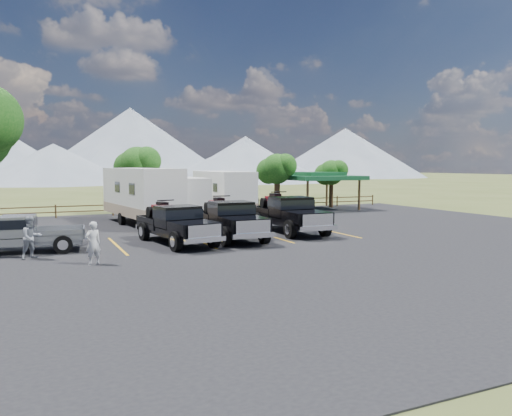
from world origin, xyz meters
name	(u,v)px	position (x,y,z in m)	size (l,w,h in m)	color
ground	(269,251)	(0.00, 0.00, 0.00)	(320.00, 320.00, 0.00)	#465223
asphalt_lot	(243,241)	(0.00, 3.00, 0.02)	(44.00, 34.00, 0.04)	black
stall_lines	(235,238)	(0.00, 4.00, 0.04)	(12.12, 5.50, 0.01)	gold
tree_ne_a	(276,169)	(8.97, 17.01, 3.48)	(3.11, 2.92, 4.76)	#302212
tree_ne_b	(331,173)	(14.98, 18.01, 3.13)	(2.77, 2.59, 4.27)	#302212
tree_north	(137,165)	(-2.03, 19.02, 3.83)	(3.46, 3.24, 5.25)	#302212
rail_fence	(190,205)	(2.00, 18.50, 0.61)	(36.12, 0.12, 1.00)	brown
pavilion	(318,177)	(13.00, 17.00, 2.79)	(6.20, 6.20, 3.22)	brown
mountain_range	(37,147)	(-7.63, 105.98, 7.87)	(209.00, 71.00, 20.00)	slate
rig_left	(176,223)	(-3.27, 3.61, 1.03)	(2.86, 6.38, 2.06)	black
rig_center	(230,219)	(-0.32, 3.96, 1.08)	(2.49, 6.57, 2.17)	black
rig_right	(289,213)	(3.66, 4.96, 1.12)	(2.59, 6.82, 2.25)	black
trailer_left	(142,195)	(-3.11, 12.22, 1.92)	(3.76, 10.39, 3.59)	white
trailer_center	(180,198)	(-0.43, 12.89, 1.59)	(2.29, 8.52, 2.97)	white
trailer_right	(223,193)	(3.46, 14.89, 1.78)	(2.72, 9.56, 3.32)	white
pickup_silver	(22,233)	(-10.05, 3.90, 0.88)	(5.56, 2.35, 1.62)	gray
person_a	(93,243)	(-7.53, -0.04, 0.87)	(0.61, 0.40, 1.66)	silver
person_b	(31,238)	(-9.68, 2.18, 0.91)	(0.85, 0.66, 1.75)	gray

